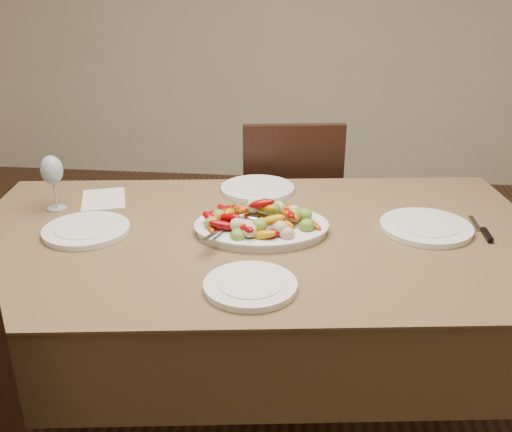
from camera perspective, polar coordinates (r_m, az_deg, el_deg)
The scene contains 12 objects.
dining_table at distance 1.98m, azimuth 0.00°, elevation -11.81°, with size 1.84×1.04×0.76m, color brown.
chair_far at distance 2.67m, azimuth 3.18°, elevation 0.17°, with size 0.42×0.42×0.95m, color black, non-canonical shape.
serving_platter at distance 1.80m, azimuth 0.56°, elevation -1.26°, with size 0.41×0.30×0.02m, color white.
roasted_vegetables at distance 1.78m, azimuth 0.57°, elevation 0.41°, with size 0.34×0.23×0.09m, color #7F0405, non-canonical shape.
serving_spoon at distance 1.75m, azimuth -1.52°, elevation -0.69°, with size 0.28×0.06×0.03m, color #9EA0A8, non-canonical shape.
plate_left at distance 1.87m, azimuth -16.60°, elevation -1.38°, with size 0.27×0.27×0.02m, color white.
plate_right at distance 1.90m, azimuth 16.63°, elevation -1.10°, with size 0.29×0.29×0.02m, color white.
plate_far at distance 2.14m, azimuth 0.15°, elevation 2.73°, with size 0.28×0.28×0.02m, color white.
plate_near at distance 1.49m, azimuth -0.57°, elevation -7.01°, with size 0.24×0.24×0.02m, color white.
wine_glass at distance 2.06m, azimuth -19.61°, elevation 3.28°, with size 0.08×0.08×0.20m, color #8C99A5, non-canonical shape.
menu_card at distance 2.14m, azimuth -15.00°, elevation 1.66°, with size 0.15×0.21×0.00m, color silver.
table_knife at distance 1.94m, azimuth 21.57°, elevation -1.31°, with size 0.02×0.20×0.01m, color #9EA0A8, non-canonical shape.
Camera 1 is at (0.40, -1.35, 1.51)m, focal length 40.00 mm.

